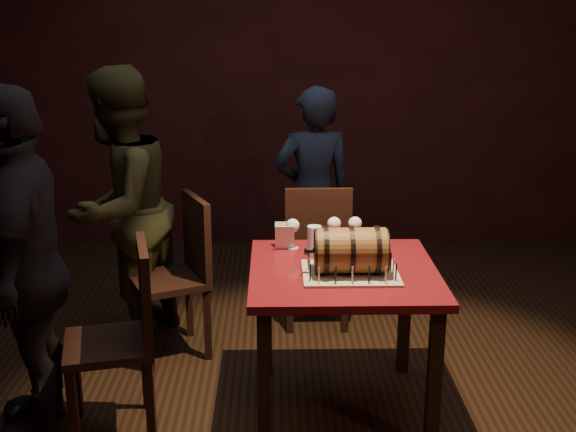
{
  "coord_description": "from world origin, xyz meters",
  "views": [
    {
      "loc": [
        -0.16,
        -3.43,
        1.97
      ],
      "look_at": [
        -0.09,
        0.05,
        0.95
      ],
      "focal_mm": 45.0,
      "sensor_mm": 36.0,
      "label": 1
    }
  ],
  "objects": [
    {
      "name": "person_left_front",
      "position": [
        -1.29,
        -0.34,
        0.83
      ],
      "size": [
        0.54,
        1.02,
        1.66
      ],
      "primitive_type": "imported",
      "rotation": [
        0.0,
        0.0,
        -1.43
      ],
      "color": "black",
      "rests_on": "ground"
    },
    {
      "name": "person_back",
      "position": [
        0.1,
        1.25,
        0.74
      ],
      "size": [
        0.59,
        0.44,
        1.47
      ],
      "primitive_type": "imported",
      "rotation": [
        0.0,
        0.0,
        3.32
      ],
      "color": "#1B2236",
      "rests_on": "ground"
    },
    {
      "name": "wine_glass_left",
      "position": [
        -0.07,
        0.13,
        0.87
      ],
      "size": [
        0.07,
        0.07,
        0.16
      ],
      "color": "silver",
      "rests_on": "pub_table"
    },
    {
      "name": "wine_glass_mid",
      "position": [
        0.15,
        0.16,
        0.87
      ],
      "size": [
        0.07,
        0.07,
        0.16
      ],
      "color": "silver",
      "rests_on": "pub_table"
    },
    {
      "name": "chair_left_front",
      "position": [
        -0.86,
        -0.35,
        0.52
      ],
      "size": [
        0.48,
        0.48,
        0.93
      ],
      "color": "black",
      "rests_on": "ground"
    },
    {
      "name": "chair_left_rear",
      "position": [
        -0.7,
        0.48,
        0.52
      ],
      "size": [
        0.53,
        0.53,
        0.93
      ],
      "color": "black",
      "rests_on": "ground"
    },
    {
      "name": "person_left_rear",
      "position": [
        -1.07,
        0.63,
        0.83
      ],
      "size": [
        0.89,
        0.98,
        1.65
      ],
      "primitive_type": "imported",
      "rotation": [
        0.0,
        0.0,
        -1.96
      ],
      "color": "#39391C",
      "rests_on": "ground"
    },
    {
      "name": "birthday_candles",
      "position": [
        0.2,
        -0.25,
        0.8
      ],
      "size": [
        0.4,
        0.3,
        0.09
      ],
      "color": "#EED18E",
      "rests_on": "cake_board"
    },
    {
      "name": "pint_of_ale",
      "position": [
        0.04,
        0.03,
        0.82
      ],
      "size": [
        0.07,
        0.07,
        0.15
      ],
      "color": "silver",
      "rests_on": "pub_table"
    },
    {
      "name": "wine_glass_right",
      "position": [
        0.26,
        0.16,
        0.87
      ],
      "size": [
        0.07,
        0.07,
        0.16
      ],
      "color": "silver",
      "rests_on": "pub_table"
    },
    {
      "name": "chair_back",
      "position": [
        0.1,
        0.79,
        0.52
      ],
      "size": [
        0.41,
        0.41,
        0.93
      ],
      "color": "black",
      "rests_on": "ground"
    },
    {
      "name": "room_shell",
      "position": [
        0.0,
        0.0,
        1.4
      ],
      "size": [
        5.04,
        5.04,
        2.8
      ],
      "color": "black",
      "rests_on": "ground"
    },
    {
      "name": "barrel_cake",
      "position": [
        0.19,
        -0.25,
        0.87
      ],
      "size": [
        0.39,
        0.23,
        0.23
      ],
      "color": "brown",
      "rests_on": "cake_board"
    },
    {
      "name": "pub_table",
      "position": [
        0.17,
        -0.18,
        0.64
      ],
      "size": [
        0.9,
        0.9,
        0.75
      ],
      "color": "#510D14",
      "rests_on": "ground"
    },
    {
      "name": "menu_card",
      "position": [
        -0.11,
        0.13,
        0.81
      ],
      "size": [
        0.1,
        0.05,
        0.13
      ],
      "primitive_type": null,
      "color": "white",
      "rests_on": "pub_table"
    },
    {
      "name": "cake_board",
      "position": [
        0.2,
        -0.25,
        0.76
      ],
      "size": [
        0.45,
        0.35,
        0.01
      ],
      "primitive_type": "cube",
      "color": "#AC9D8A",
      "rests_on": "pub_table"
    }
  ]
}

